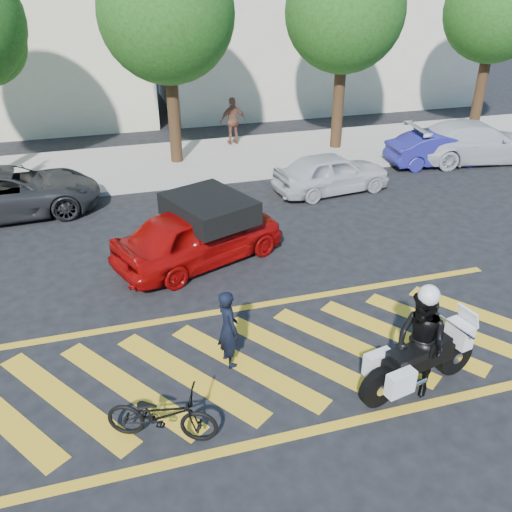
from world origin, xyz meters
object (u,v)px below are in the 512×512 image
object	(u,v)px
police_motorcycle	(418,362)
parked_right	(438,149)
bicycle	(162,415)
officer_moto	(420,344)
parked_far_right	(475,142)
officer_bike	(228,328)
parked_mid_left	(10,192)
red_convertible	(200,235)
parked_mid_right	(332,173)

from	to	relation	value
police_motorcycle	parked_right	bearing A→B (deg)	43.97
bicycle	officer_moto	distance (m)	4.50
parked_far_right	officer_bike	bearing A→B (deg)	134.13
parked_right	parked_mid_left	bearing A→B (deg)	94.62
parked_mid_left	red_convertible	bearing A→B (deg)	-136.91
police_motorcycle	officer_moto	size ratio (longest dim) A/B	1.25
bicycle	parked_far_right	bearing A→B (deg)	-28.99
red_convertible	parked_mid_left	world-z (taller)	red_convertible
officer_moto	parked_mid_left	world-z (taller)	officer_moto
officer_moto	parked_mid_right	xyz separation A→B (m)	(2.37, 9.25, -0.33)
officer_bike	parked_mid_left	world-z (taller)	officer_bike
officer_moto	bicycle	bearing A→B (deg)	-103.41
officer_moto	parked_mid_left	distance (m)	12.77
officer_moto	parked_far_right	size ratio (longest dim) A/B	0.38
officer_bike	parked_mid_right	bearing A→B (deg)	-47.52
officer_bike	red_convertible	world-z (taller)	officer_bike
police_motorcycle	parked_far_right	size ratio (longest dim) A/B	0.48
officer_moto	police_motorcycle	bearing A→B (deg)	53.14
parked_right	parked_far_right	size ratio (longest dim) A/B	0.73
officer_bike	red_convertible	bearing A→B (deg)	-16.05
parked_mid_left	parked_right	distance (m)	14.90
bicycle	parked_mid_right	bearing A→B (deg)	-14.10
parked_mid_right	parked_mid_left	bearing A→B (deg)	77.56
parked_right	red_convertible	bearing A→B (deg)	119.21
red_convertible	parked_right	size ratio (longest dim) A/B	1.17
red_convertible	parked_far_right	bearing A→B (deg)	-88.91
police_motorcycle	parked_mid_right	distance (m)	9.55
parked_mid_left	bicycle	bearing A→B (deg)	-166.90
officer_moto	red_convertible	xyz separation A→B (m)	(-2.74, 5.74, -0.24)
bicycle	officer_moto	xyz separation A→B (m)	(4.47, -0.13, 0.52)
red_convertible	parked_right	xyz separation A→B (m)	(10.01, 4.91, -0.13)
parked_mid_right	parked_right	size ratio (longest dim) A/B	1.03
officer_bike	parked_far_right	xyz separation A→B (m)	(11.90, 9.02, -0.04)
parked_mid_right	parked_far_right	xyz separation A→B (m)	(6.52, 1.40, 0.09)
police_motorcycle	officer_bike	bearing A→B (deg)	139.76
police_motorcycle	red_convertible	xyz separation A→B (m)	(-2.76, 5.74, 0.15)
officer_bike	parked_far_right	size ratio (longest dim) A/B	0.31
bicycle	officer_moto	bearing A→B (deg)	-68.84
officer_bike	parked_mid_left	size ratio (longest dim) A/B	0.31
officer_bike	parked_mid_right	distance (m)	9.33
officer_bike	red_convertible	size ratio (longest dim) A/B	0.36
officer_bike	bicycle	distance (m)	2.12
parked_mid_left	police_motorcycle	bearing A→B (deg)	-147.51
parked_mid_left	parked_far_right	world-z (taller)	parked_far_right
parked_mid_left	parked_right	xyz separation A→B (m)	(14.90, 0.41, -0.09)
police_motorcycle	parked_mid_right	world-z (taller)	parked_mid_right
parked_mid_left	officer_bike	bearing A→B (deg)	-156.03
officer_moto	parked_far_right	bearing A→B (deg)	128.35
officer_bike	red_convertible	distance (m)	4.11
officer_moto	parked_mid_right	bearing A→B (deg)	153.81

